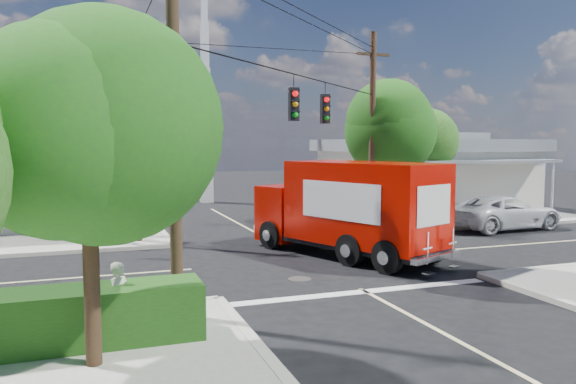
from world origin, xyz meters
name	(u,v)px	position (x,y,z in m)	size (l,w,h in m)	color
ground	(307,260)	(0.00, 0.00, 0.00)	(120.00, 120.00, 0.00)	black
sidewalk_ne	(411,210)	(10.88, 10.88, 0.07)	(14.12, 14.12, 0.14)	#9B968C
sidewalk_nw	(2,229)	(-10.88, 10.88, 0.07)	(14.12, 14.12, 0.14)	#9B968C
road_markings	(324,269)	(0.00, -1.47, 0.01)	(32.00, 32.00, 0.01)	beige
building_ne	(425,171)	(12.50, 11.97, 2.32)	(11.80, 10.20, 4.50)	silver
radio_tower	(206,119)	(0.50, 20.00, 5.64)	(0.80, 0.80, 17.00)	silver
tree_sw_front	(87,125)	(-6.99, -7.54, 4.33)	(3.88, 3.78, 6.03)	#422D1C
tree_ne_front	(394,128)	(7.21, 6.76, 4.77)	(4.21, 4.14, 6.66)	#422D1C
tree_ne_back	(415,140)	(9.81, 8.96, 4.19)	(3.77, 3.66, 5.82)	#422D1C
palm_nw_front	(75,119)	(-7.50, 7.50, 5.04)	(3.01, 3.08, 5.59)	#422D1C
palm_nw_back	(26,128)	(-9.50, 9.00, 4.67)	(3.01, 3.08, 5.19)	#422D1C
utility_poles	(250,125)	(-1.58, 1.60, 4.67)	(12.00, 10.68, 9.00)	#473321
picket_fence	(51,309)	(-7.80, -5.60, 0.68)	(5.94, 0.06, 1.00)	silver
hedge_sw	(37,321)	(-8.00, -6.40, 0.69)	(6.20, 1.20, 1.10)	#184712
vending_boxes	(385,212)	(6.50, 6.20, 0.69)	(1.90, 0.50, 1.10)	red
delivery_truck	(348,209)	(1.61, 0.17, 1.71)	(5.02, 8.07, 3.37)	black
parked_car	(504,213)	(11.28, 3.49, 0.78)	(2.58, 5.60, 1.56)	silver
pedestrian	(120,300)	(-6.48, -6.25, 0.91)	(0.56, 0.37, 1.53)	beige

